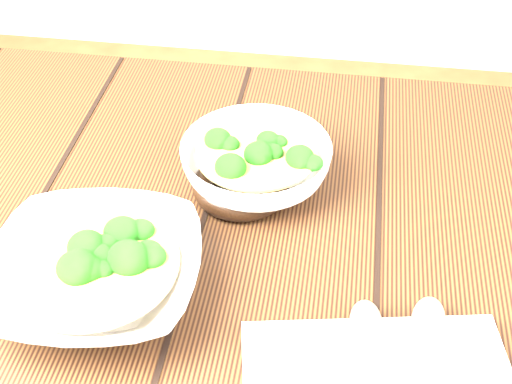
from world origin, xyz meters
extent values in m
cube|color=#35200F|center=(0.00, 0.00, 0.73)|extent=(1.20, 0.80, 0.04)
imported|color=silver|center=(-0.10, -0.07, 0.78)|extent=(0.23, 0.23, 0.05)
cylinder|color=olive|center=(-0.10, -0.07, 0.79)|extent=(0.17, 0.17, 0.00)
ellipsoid|color=#1D791B|center=(-0.08, -0.06, 0.80)|extent=(0.03, 0.03, 0.03)
ellipsoid|color=#1D791B|center=(-0.09, -0.04, 0.80)|extent=(0.03, 0.03, 0.03)
ellipsoid|color=#1D791B|center=(-0.11, -0.02, 0.80)|extent=(0.03, 0.03, 0.03)
ellipsoid|color=#1D791B|center=(-0.12, -0.05, 0.80)|extent=(0.03, 0.03, 0.03)
ellipsoid|color=#1D791B|center=(-0.14, -0.07, 0.80)|extent=(0.03, 0.03, 0.03)
ellipsoid|color=#1D791B|center=(-0.15, -0.10, 0.80)|extent=(0.03, 0.03, 0.03)
ellipsoid|color=#1D791B|center=(-0.11, -0.10, 0.80)|extent=(0.03, 0.03, 0.03)
ellipsoid|color=#1D791B|center=(-0.08, -0.11, 0.80)|extent=(0.03, 0.03, 0.03)
ellipsoid|color=#1D791B|center=(-0.05, -0.09, 0.80)|extent=(0.03, 0.03, 0.03)
imported|color=silver|center=(0.03, 0.13, 0.78)|extent=(0.24, 0.24, 0.06)
cylinder|color=olive|center=(0.03, 0.13, 0.80)|extent=(0.14, 0.14, 0.00)
ellipsoid|color=#1D791B|center=(0.05, 0.13, 0.80)|extent=(0.03, 0.03, 0.03)
ellipsoid|color=#1D791B|center=(0.04, 0.16, 0.80)|extent=(0.03, 0.03, 0.03)
ellipsoid|color=#1D791B|center=(0.00, 0.16, 0.80)|extent=(0.03, 0.03, 0.03)
ellipsoid|color=#1D791B|center=(0.01, 0.12, 0.80)|extent=(0.03, 0.03, 0.03)
ellipsoid|color=#1D791B|center=(0.02, 0.10, 0.80)|extent=(0.03, 0.03, 0.03)
ellipsoid|color=#1D791B|center=(0.06, 0.10, 0.80)|extent=(0.03, 0.03, 0.03)
torus|color=black|center=(0.02, 0.10, 0.76)|extent=(0.14, 0.14, 0.03)
ellipsoid|color=#B6AFA1|center=(0.17, -0.08, 0.77)|extent=(0.04, 0.06, 0.01)
ellipsoid|color=#B6AFA1|center=(0.23, -0.07, 0.77)|extent=(0.04, 0.06, 0.01)
camera|label=1|loc=(0.13, -0.53, 1.31)|focal=50.00mm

